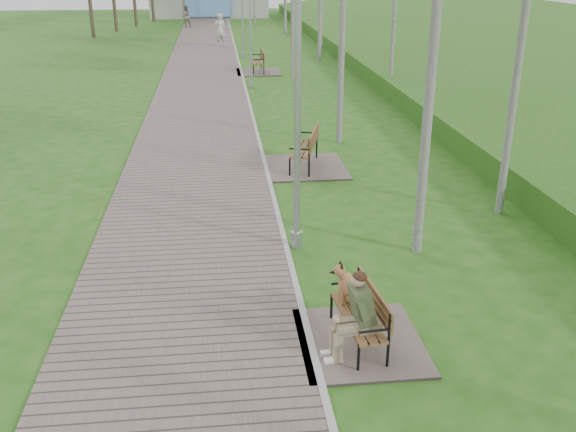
% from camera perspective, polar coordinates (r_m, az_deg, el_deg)
% --- Properties ---
extents(ground, '(120.00, 120.00, 0.00)m').
position_cam_1_polar(ground, '(9.68, 1.23, -8.31)').
color(ground, '#1F5311').
rests_on(ground, ground).
extents(walkway, '(3.50, 67.00, 0.04)m').
position_cam_1_polar(walkway, '(30.18, -7.59, 12.59)').
color(walkway, '#665752').
rests_on(walkway, ground).
extents(kerb, '(0.10, 67.00, 0.05)m').
position_cam_1_polar(kerb, '(30.19, -4.19, 12.73)').
color(kerb, '#999993').
rests_on(kerb, ground).
extents(embankment, '(14.00, 70.00, 1.60)m').
position_cam_1_polar(embankment, '(31.55, 18.79, 12.01)').
color(embankment, '#447228').
rests_on(embankment, ground).
extents(bench_main, '(1.66, 1.84, 1.45)m').
position_cam_1_polar(bench_main, '(8.71, 6.01, -9.11)').
color(bench_main, '#665752').
rests_on(bench_main, ground).
extents(bench_second, '(1.98, 2.19, 1.21)m').
position_cam_1_polar(bench_second, '(15.99, 1.42, 5.09)').
color(bench_second, '#665752').
rests_on(bench_second, ground).
extents(bench_third, '(1.95, 2.17, 1.20)m').
position_cam_1_polar(bench_third, '(29.85, -2.72, 13.04)').
color(bench_third, '#665752').
rests_on(bench_third, ground).
extents(lamp_post_near, '(0.21, 0.21, 5.38)m').
position_cam_1_polar(lamp_post_near, '(10.82, 0.84, 9.36)').
color(lamp_post_near, '#9A9CA1').
rests_on(lamp_post_near, ground).
extents(lamp_post_second, '(0.18, 0.18, 4.53)m').
position_cam_1_polar(lamp_post_second, '(25.97, -3.36, 15.89)').
color(lamp_post_second, '#9A9CA1').
rests_on(lamp_post_second, ground).
extents(lamp_post_third, '(0.20, 0.20, 5.18)m').
position_cam_1_polar(lamp_post_third, '(34.27, -4.07, 17.88)').
color(lamp_post_third, '#9A9CA1').
rests_on(lamp_post_third, ground).
extents(pedestrian_near, '(0.79, 0.65, 1.86)m').
position_cam_1_polar(pedestrian_near, '(39.05, -6.07, 16.13)').
color(pedestrian_near, beige).
rests_on(pedestrian_near, ground).
extents(pedestrian_far, '(0.90, 0.77, 1.60)m').
position_cam_1_polar(pedestrian_far, '(50.01, -9.06, 17.12)').
color(pedestrian_far, gray).
rests_on(pedestrian_far, ground).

